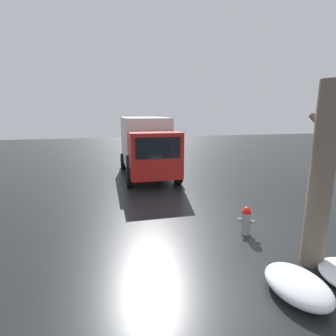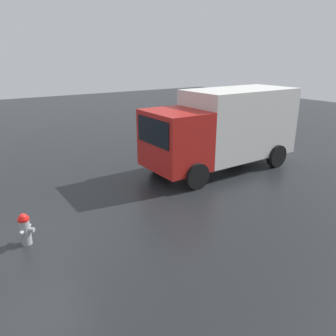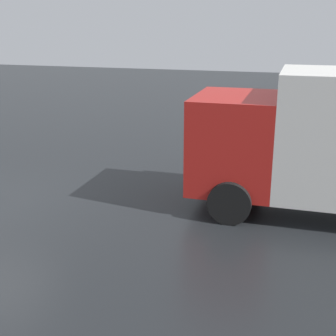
% 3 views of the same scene
% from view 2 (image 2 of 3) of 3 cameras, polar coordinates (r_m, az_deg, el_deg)
% --- Properties ---
extents(ground_plane, '(60.00, 60.00, 0.00)m').
position_cam_2_polar(ground_plane, '(8.69, -23.31, -12.01)').
color(ground_plane, black).
extents(fire_hydrant, '(0.38, 0.40, 0.79)m').
position_cam_2_polar(fire_hydrant, '(8.49, -23.64, -9.65)').
color(fire_hydrant, gray).
rests_on(fire_hydrant, ground_plane).
extents(delivery_truck, '(6.20, 2.55, 3.04)m').
position_cam_2_polar(delivery_truck, '(12.87, 9.79, 7.06)').
color(delivery_truck, red).
rests_on(delivery_truck, ground_plane).
extents(pedestrian, '(0.34, 0.34, 1.58)m').
position_cam_2_polar(pedestrian, '(12.68, -0.07, 3.52)').
color(pedestrian, '#23232D').
rests_on(pedestrian, ground_plane).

